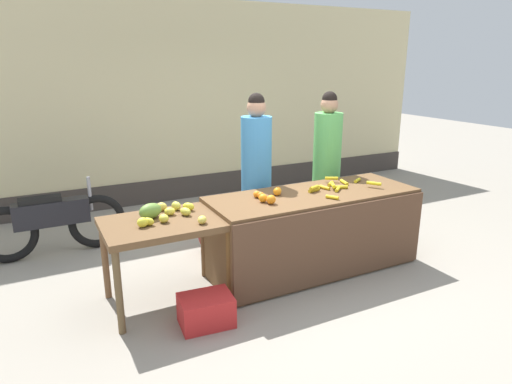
{
  "coord_description": "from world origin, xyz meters",
  "views": [
    {
      "loc": [
        -2.23,
        -3.68,
        2.15
      ],
      "look_at": [
        -0.27,
        0.15,
        0.89
      ],
      "focal_mm": 31.4,
      "sensor_mm": 36.0,
      "label": 1
    }
  ],
  "objects_px": {
    "vendor_woman_green_shirt": "(327,166)",
    "produce_crate": "(206,310)",
    "vendor_woman_blue_shirt": "(256,175)",
    "produce_sack": "(212,230)",
    "parked_motorcycle": "(53,222)"
  },
  "relations": [
    {
      "from": "produce_crate",
      "to": "vendor_woman_green_shirt",
      "type": "bearing_deg",
      "value": 30.53
    },
    {
      "from": "vendor_woman_blue_shirt",
      "to": "produce_crate",
      "type": "relative_size",
      "value": 4.15
    },
    {
      "from": "produce_crate",
      "to": "produce_sack",
      "type": "bearing_deg",
      "value": 66.06
    },
    {
      "from": "produce_crate",
      "to": "parked_motorcycle",
      "type": "bearing_deg",
      "value": 115.79
    },
    {
      "from": "produce_crate",
      "to": "produce_sack",
      "type": "relative_size",
      "value": 0.79
    },
    {
      "from": "vendor_woman_green_shirt",
      "to": "produce_crate",
      "type": "relative_size",
      "value": 4.11
    },
    {
      "from": "vendor_woman_blue_shirt",
      "to": "vendor_woman_green_shirt",
      "type": "height_order",
      "value": "vendor_woman_blue_shirt"
    },
    {
      "from": "produce_sack",
      "to": "vendor_woman_blue_shirt",
      "type": "bearing_deg",
      "value": -21.96
    },
    {
      "from": "vendor_woman_green_shirt",
      "to": "produce_crate",
      "type": "xyz_separation_m",
      "value": [
        -2.07,
        -1.22,
        -0.78
      ]
    },
    {
      "from": "vendor_woman_blue_shirt",
      "to": "produce_crate",
      "type": "height_order",
      "value": "vendor_woman_blue_shirt"
    },
    {
      "from": "vendor_woman_green_shirt",
      "to": "parked_motorcycle",
      "type": "relative_size",
      "value": 1.13
    },
    {
      "from": "vendor_woman_blue_shirt",
      "to": "produce_sack",
      "type": "height_order",
      "value": "vendor_woman_blue_shirt"
    },
    {
      "from": "vendor_woman_blue_shirt",
      "to": "parked_motorcycle",
      "type": "relative_size",
      "value": 1.14
    },
    {
      "from": "vendor_woman_green_shirt",
      "to": "parked_motorcycle",
      "type": "distance_m",
      "value": 3.27
    },
    {
      "from": "vendor_woman_blue_shirt",
      "to": "vendor_woman_green_shirt",
      "type": "xyz_separation_m",
      "value": [
        1.0,
        0.05,
        -0.01
      ]
    }
  ]
}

